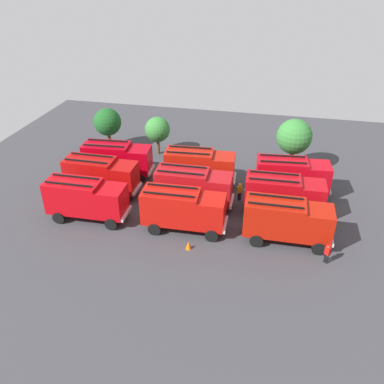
% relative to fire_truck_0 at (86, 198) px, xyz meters
% --- Properties ---
extents(ground_plane, '(54.53, 54.53, 0.00)m').
position_rel_fire_truck_0_xyz_m(ground_plane, '(8.65, 4.26, -2.15)').
color(ground_plane, '#38383D').
extents(fire_truck_0, '(7.24, 2.86, 3.88)m').
position_rel_fire_truck_0_xyz_m(fire_truck_0, '(0.00, 0.00, 0.00)').
color(fire_truck_0, '#BC080F').
rests_on(fire_truck_0, ground).
extents(fire_truck_1, '(7.26, 2.91, 3.88)m').
position_rel_fire_truck_0_xyz_m(fire_truck_1, '(8.77, 0.20, 0.00)').
color(fire_truck_1, '#B8100A').
rests_on(fire_truck_1, ground).
extents(fire_truck_2, '(7.22, 2.81, 3.88)m').
position_rel_fire_truck_0_xyz_m(fire_truck_2, '(17.38, 0.40, 0.00)').
color(fire_truck_2, '#AA1407').
rests_on(fire_truck_2, ground).
extents(fire_truck_3, '(7.21, 2.78, 3.88)m').
position_rel_fire_truck_0_xyz_m(fire_truck_3, '(-0.50, 4.42, 0.00)').
color(fire_truck_3, '#AA0B0A').
rests_on(fire_truck_3, ground).
extents(fire_truck_4, '(7.25, 2.87, 3.88)m').
position_rel_fire_truck_0_xyz_m(fire_truck_4, '(8.81, 4.09, 0.00)').
color(fire_truck_4, '#AA1015').
rests_on(fire_truck_4, ground).
extents(fire_truck_5, '(7.29, 2.97, 3.88)m').
position_rel_fire_truck_0_xyz_m(fire_truck_5, '(17.05, 4.47, 0.00)').
color(fire_truck_5, '#AF0A11').
rests_on(fire_truck_5, ground).
extents(fire_truck_6, '(7.37, 3.21, 3.88)m').
position_rel_fire_truck_0_xyz_m(fire_truck_6, '(-0.32, 8.19, 0.00)').
color(fire_truck_6, '#AD0311').
rests_on(fire_truck_6, ground).
extents(fire_truck_7, '(7.35, 3.15, 3.88)m').
position_rel_fire_truck_0_xyz_m(fire_truck_7, '(8.52, 8.33, 0.00)').
color(fire_truck_7, '#AF160B').
rests_on(fire_truck_7, ground).
extents(fire_truck_8, '(7.40, 3.30, 3.88)m').
position_rel_fire_truck_0_xyz_m(fire_truck_8, '(17.74, 8.34, 0.00)').
color(fire_truck_8, '#B90813').
rests_on(fire_truck_8, ground).
extents(firefighter_0, '(0.47, 0.46, 1.72)m').
position_rel_fire_truck_0_xyz_m(firefighter_0, '(20.57, -1.70, -1.19)').
color(firefighter_0, black).
rests_on(firefighter_0, ground).
extents(firefighter_1, '(0.48, 0.45, 1.77)m').
position_rel_fire_truck_0_xyz_m(firefighter_1, '(12.95, 6.10, -1.15)').
color(firefighter_1, black).
rests_on(firefighter_1, ground).
extents(tree_0, '(3.27, 3.27, 5.07)m').
position_rel_fire_truck_0_xyz_m(tree_0, '(-4.04, 14.82, 1.26)').
color(tree_0, brown).
rests_on(tree_0, ground).
extents(tree_1, '(2.95, 2.95, 4.57)m').
position_rel_fire_truck_0_xyz_m(tree_1, '(2.23, 14.64, 0.92)').
color(tree_1, brown).
rests_on(tree_1, ground).
extents(tree_2, '(3.77, 3.77, 5.84)m').
position_rel_fire_truck_0_xyz_m(tree_2, '(17.74, 13.75, 1.78)').
color(tree_2, brown).
rests_on(tree_2, ground).
extents(traffic_cone_0, '(0.48, 0.48, 0.68)m').
position_rel_fire_truck_0_xyz_m(traffic_cone_0, '(9.81, -2.34, -1.81)').
color(traffic_cone_0, '#F2600C').
rests_on(traffic_cone_0, ground).
extents(traffic_cone_1, '(0.51, 0.51, 0.73)m').
position_rel_fire_truck_0_xyz_m(traffic_cone_1, '(18.01, 6.43, -1.79)').
color(traffic_cone_1, '#F2600C').
rests_on(traffic_cone_1, ground).
extents(traffic_cone_2, '(0.49, 0.49, 0.71)m').
position_rel_fire_truck_0_xyz_m(traffic_cone_2, '(-0.52, 2.30, -1.80)').
color(traffic_cone_2, '#F2600C').
rests_on(traffic_cone_2, ground).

